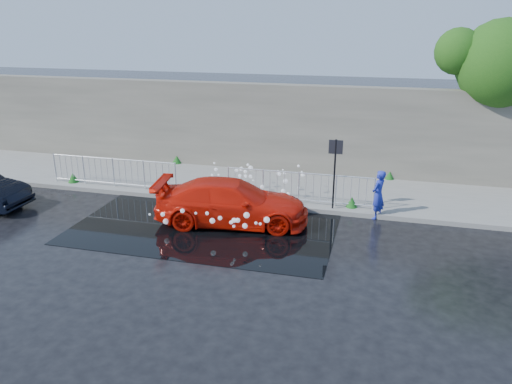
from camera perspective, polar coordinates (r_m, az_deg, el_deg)
ground at (r=15.04m, az=-8.85°, el=-5.05°), size 90.00×90.00×0.00m
pavement at (r=19.37m, az=-3.06°, el=1.00°), size 30.00×4.00×0.15m
curb at (r=17.58m, az=-5.03°, el=-0.96°), size 30.00×0.25×0.16m
retaining_wall at (r=20.94m, az=-1.31°, el=7.58°), size 30.00×0.60×3.50m
puddle at (r=15.70m, az=-5.74°, el=-3.81°), size 8.00×5.00×0.01m
sign_post at (r=16.28m, az=9.01°, el=3.30°), size 0.45×0.06×2.50m
tree at (r=20.38m, az=27.06°, el=13.40°), size 5.03×3.17×6.39m
railing_left at (r=19.34m, az=-15.98°, el=2.28°), size 5.05×0.05×1.10m
railing_right at (r=16.96m, az=4.90°, el=0.63°), size 5.05×0.05×1.10m
weeds at (r=18.83m, az=-3.92°, el=1.24°), size 12.17×3.93×0.39m
water_spray at (r=16.40m, az=-1.65°, el=0.03°), size 3.65×5.68×0.91m
red_car at (r=15.59m, az=-2.77°, el=-1.19°), size 5.01×2.62×1.39m
person at (r=16.40m, az=13.79°, el=-0.30°), size 0.59×0.69×1.60m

